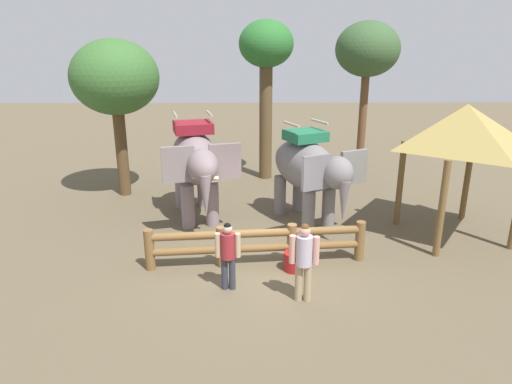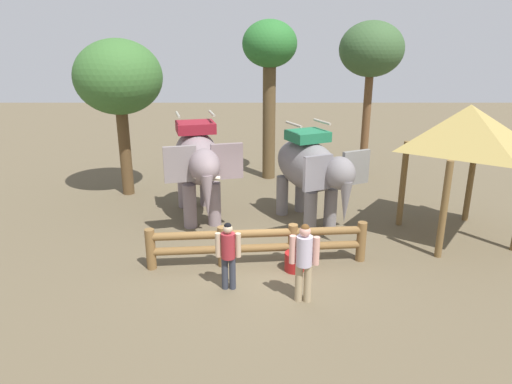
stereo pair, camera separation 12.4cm
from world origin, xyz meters
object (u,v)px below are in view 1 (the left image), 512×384
object	(u,v)px
log_fence	(257,242)
feed_bucket	(294,261)
tourist_man_in_blue	(228,251)
tree_far_left	(266,55)
thatched_shelter	(465,128)
tree_far_right	(115,79)
tourist_woman_in_black	(304,257)
tree_back_center	(367,52)
elephant_center	(309,169)
elephant_near_left	(196,161)

from	to	relation	value
log_fence	feed_bucket	size ratio (longest dim) A/B	11.29
tourist_man_in_blue	tree_far_left	world-z (taller)	tree_far_left
thatched_shelter	tree_far_right	world-z (taller)	tree_far_right
tourist_woman_in_black	tree_back_center	bearing A→B (deg)	70.69
elephant_center	thatched_shelter	xyz separation A→B (m)	(4.05, -0.98, 1.38)
tourist_man_in_blue	elephant_center	bearing A→B (deg)	60.05
elephant_center	tree_far_left	xyz separation A→B (m)	(-1.11, 4.94, 3.07)
tourist_woman_in_black	feed_bucket	world-z (taller)	tourist_woman_in_black
tourist_woman_in_black	tree_far_right	distance (m)	9.76
elephant_center	feed_bucket	bearing A→B (deg)	-102.65
tree_far_right	feed_bucket	distance (m)	9.03
elephant_center	tree_far_left	distance (m)	5.92
log_fence	tree_back_center	size ratio (longest dim) A/B	0.91
elephant_near_left	thatched_shelter	xyz separation A→B (m)	(7.45, -1.45, 1.28)
log_fence	tree_far_left	world-z (taller)	tree_far_left
tree_back_center	feed_bucket	bearing A→B (deg)	-112.71
log_fence	thatched_shelter	distance (m)	6.41
elephant_near_left	elephant_center	xyz separation A→B (m)	(3.40, -0.48, -0.10)
tree_back_center	tree_far_right	size ratio (longest dim) A/B	1.11
tree_back_center	tree_far_right	xyz separation A→B (m)	(-9.07, -2.33, -0.81)
elephant_near_left	thatched_shelter	size ratio (longest dim) A/B	1.04
elephant_center	tree_far_left	size ratio (longest dim) A/B	0.60
tree_far_right	feed_bucket	size ratio (longest dim) A/B	11.12
tourist_man_in_blue	feed_bucket	size ratio (longest dim) A/B	3.32
elephant_near_left	tree_far_left	world-z (taller)	tree_far_left
elephant_center	tree_back_center	world-z (taller)	tree_back_center
tourist_man_in_blue	tree_back_center	bearing A→B (deg)	61.18
log_fence	elephant_near_left	distance (m)	3.87
feed_bucket	elephant_near_left	bearing A→B (deg)	127.91
thatched_shelter	tree_far_right	size ratio (longest dim) A/B	0.70
log_fence	tourist_woman_in_black	distance (m)	2.02
tree_far_left	thatched_shelter	bearing A→B (deg)	-48.87
feed_bucket	tree_far_left	bearing A→B (deg)	93.13
elephant_near_left	log_fence	bearing A→B (deg)	-60.13
tree_far_left	elephant_center	bearing A→B (deg)	-77.29
log_fence	tourist_man_in_blue	world-z (taller)	tourist_man_in_blue
elephant_center	feed_bucket	world-z (taller)	elephant_center
tourist_woman_in_black	tree_far_left	world-z (taller)	tree_far_left
elephant_center	feed_bucket	distance (m)	3.45
tourist_woman_in_black	tree_far_left	bearing A→B (deg)	93.12
elephant_center	tourist_woman_in_black	size ratio (longest dim) A/B	2.04
tree_back_center	tree_far_left	bearing A→B (deg)	-175.79
elephant_center	tourist_woman_in_black	bearing A→B (deg)	-97.80
tourist_man_in_blue	thatched_shelter	world-z (taller)	thatched_shelter
thatched_shelter	tree_far_left	distance (m)	8.03
tourist_woman_in_black	tree_far_right	size ratio (longest dim) A/B	0.33
elephant_center	tree_back_center	distance (m)	6.71
log_fence	elephant_center	size ratio (longest dim) A/B	1.50
elephant_center	tourist_woman_in_black	distance (m)	4.51
thatched_shelter	tree_back_center	xyz separation A→B (m)	(-1.28, 6.20, 1.79)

